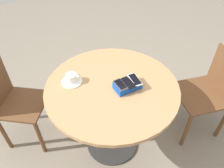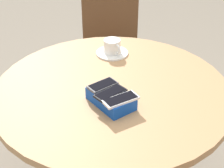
# 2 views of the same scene
# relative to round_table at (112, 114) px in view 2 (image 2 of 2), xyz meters

# --- Properties ---
(round_table) EXTENTS (1.00, 1.00, 0.76)m
(round_table) POSITION_rel_round_table_xyz_m (0.00, 0.00, 0.00)
(round_table) COLOR #2D2D2D
(round_table) RESTS_ON ground_plane
(phone_box) EXTENTS (0.20, 0.14, 0.05)m
(phone_box) POSITION_rel_round_table_xyz_m (-0.08, 0.08, 0.16)
(phone_box) COLOR #0F42AD
(phone_box) RESTS_ON round_table
(phone_white) EXTENTS (0.09, 0.15, 0.01)m
(phone_white) POSITION_rel_round_table_xyz_m (-0.14, 0.09, 0.19)
(phone_white) COLOR silver
(phone_white) RESTS_ON phone_box
(phone_black) EXTENTS (0.06, 0.13, 0.01)m
(phone_black) POSITION_rel_round_table_xyz_m (-0.08, 0.09, 0.19)
(phone_black) COLOR black
(phone_black) RESTS_ON phone_box
(phone_gray) EXTENTS (0.07, 0.12, 0.01)m
(phone_gray) POSITION_rel_round_table_xyz_m (-0.02, 0.07, 0.19)
(phone_gray) COLOR #515156
(phone_gray) RESTS_ON phone_box
(saucer) EXTENTS (0.16, 0.16, 0.01)m
(saucer) POSITION_rel_round_table_xyz_m (0.22, -0.21, 0.14)
(saucer) COLOR white
(saucer) RESTS_ON round_table
(coffee_cup) EXTENTS (0.11, 0.08, 0.07)m
(coffee_cup) POSITION_rel_round_table_xyz_m (0.22, -0.21, 0.18)
(coffee_cup) COLOR white
(coffee_cup) RESTS_ON saucer
(chair_near_window) EXTENTS (0.54, 0.54, 0.85)m
(chair_near_window) POSITION_rel_round_table_xyz_m (0.62, -0.58, -0.17)
(chair_near_window) COLOR brown
(chair_near_window) RESTS_ON ground_plane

